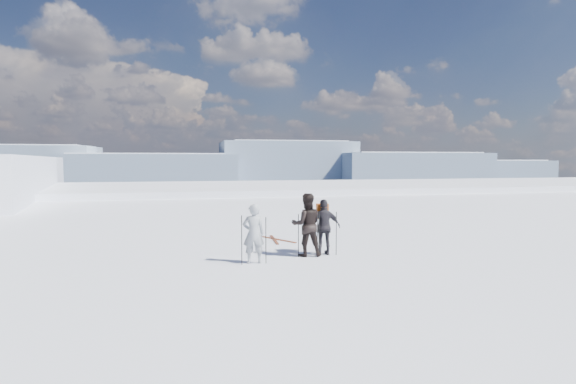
% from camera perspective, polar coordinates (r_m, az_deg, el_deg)
% --- Properties ---
extents(lake_basin, '(820.00, 820.00, 71.62)m').
position_cam_1_polar(lake_basin, '(41.37, -5.39, -8.81)').
color(lake_basin, white).
rests_on(lake_basin, ground).
extents(far_mountain_range, '(770.00, 110.00, 53.00)m').
position_cam_1_polar(far_mountain_range, '(466.19, -8.32, 2.82)').
color(far_mountain_range, slate).
rests_on(far_mountain_range, ground).
extents(skier_grey, '(0.58, 0.39, 1.57)m').
position_cam_1_polar(skier_grey, '(11.88, -4.41, -5.30)').
color(skier_grey, '#8D939A').
rests_on(skier_grey, ground).
extents(skier_dark, '(0.93, 0.76, 1.79)m').
position_cam_1_polar(skier_dark, '(12.73, 2.37, -4.17)').
color(skier_dark, black).
rests_on(skier_dark, ground).
extents(skier_pack, '(0.96, 0.44, 1.60)m').
position_cam_1_polar(skier_pack, '(12.95, 4.64, -4.46)').
color(skier_pack, black).
rests_on(skier_pack, ground).
extents(backpack, '(0.35, 0.21, 0.45)m').
position_cam_1_polar(backpack, '(13.08, 4.40, 0.14)').
color(backpack, '#DB5C14').
rests_on(backpack, skier_pack).
extents(ski_poles, '(2.81, 0.66, 1.29)m').
position_cam_1_polar(ski_poles, '(12.43, 1.22, -5.62)').
color(ski_poles, black).
rests_on(ski_poles, ground).
extents(skis_loose, '(0.97, 1.70, 0.03)m').
position_cam_1_polar(skis_loose, '(15.38, -1.50, -6.05)').
color(skis_loose, black).
rests_on(skis_loose, ground).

